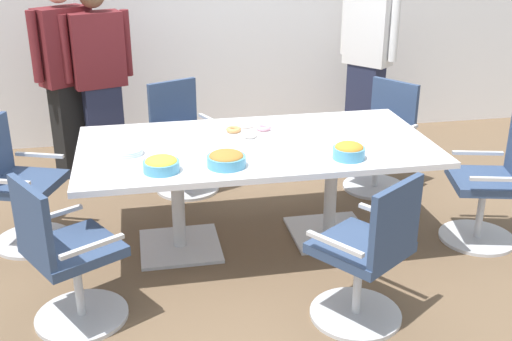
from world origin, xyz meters
The scene contains 18 objects.
ground_plane centered at (0.00, 0.00, -0.01)m, with size 10.00×10.00×0.01m, color brown.
back_wall centered at (0.00, 2.40, 1.40)m, with size 8.00×0.10×2.80m, color white.
conference_table centered at (0.00, 0.00, 0.63)m, with size 2.40×1.20×0.75m.
office_chair_0 centered at (-0.42, 1.07, 0.41)m, with size 0.71×0.71×0.91m.
office_chair_1 centered at (-1.64, 0.31, 0.41)m, with size 0.69×0.69×0.91m.
office_chair_2 centered at (-1.23, -0.76, 0.41)m, with size 0.74×0.74×0.91m.
office_chair_3 centered at (0.43, -1.06, 0.41)m, with size 0.75×0.75×0.91m.
office_chair_4 centered at (1.64, -0.30, 0.41)m, with size 0.65×0.65×0.91m.
office_chair_5 centered at (1.23, 0.76, 0.41)m, with size 0.75×0.75×0.91m.
person_standing_0 centered at (-1.36, 1.61, 0.91)m, with size 0.54×0.44×1.74m.
person_standing_1 centered at (-1.09, 1.57, 0.88)m, with size 0.60×0.35×1.69m.
person_standing_2 centered at (1.43, 1.73, 0.94)m, with size 0.45×0.53×1.79m.
snack_bowl_chips_orange centered at (0.53, -0.39, 0.80)m, with size 0.21×0.21×0.11m.
snack_bowl_pretzels centered at (-0.26, -0.37, 0.80)m, with size 0.24×0.24×0.10m.
snack_bowl_chips_yellow centered at (-0.66, -0.38, 0.80)m, with size 0.22×0.22×0.10m.
donut_platter centered at (-0.01, 0.22, 0.77)m, with size 0.33×0.33×0.04m.
plate_stack centered at (-0.86, -0.05, 0.77)m, with size 0.20×0.20×0.04m.
napkin_pile centered at (0.46, 0.15, 0.78)m, with size 0.17×0.17×0.06m, color white.
Camera 1 is at (-0.77, -3.97, 2.21)m, focal length 44.15 mm.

